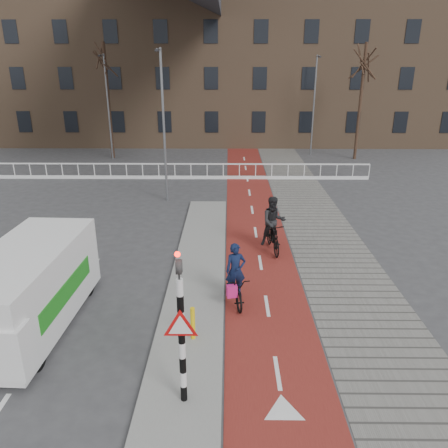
{
  "coord_description": "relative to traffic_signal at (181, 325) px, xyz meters",
  "views": [
    {
      "loc": [
        0.33,
        -9.39,
        6.89
      ],
      "look_at": [
        0.18,
        5.0,
        1.5
      ],
      "focal_mm": 35.0,
      "sensor_mm": 36.0,
      "label": 1
    }
  ],
  "objects": [
    {
      "name": "ground",
      "position": [
        0.6,
        2.02,
        -1.99
      ],
      "size": [
        120.0,
        120.0,
        0.0
      ],
      "primitive_type": "plane",
      "color": "#38383A",
      "rests_on": "ground"
    },
    {
      "name": "bike_lane",
      "position": [
        2.1,
        12.02,
        -1.98
      ],
      "size": [
        2.5,
        60.0,
        0.01
      ],
      "primitive_type": "cube",
      "color": "maroon",
      "rests_on": "ground"
    },
    {
      "name": "sidewalk",
      "position": [
        4.9,
        12.02,
        -1.98
      ],
      "size": [
        3.0,
        60.0,
        0.01
      ],
      "primitive_type": "cube",
      "color": "slate",
      "rests_on": "ground"
    },
    {
      "name": "curb_island",
      "position": [
        -0.1,
        6.02,
        -1.93
      ],
      "size": [
        1.8,
        16.0,
        0.12
      ],
      "primitive_type": "cube",
      "color": "gray",
      "rests_on": "ground"
    },
    {
      "name": "traffic_signal",
      "position": [
        0.0,
        0.0,
        0.0
      ],
      "size": [
        0.8,
        0.8,
        3.68
      ],
      "color": "black",
      "rests_on": "curb_island"
    },
    {
      "name": "bollard",
      "position": [
        0.02,
        2.22,
        -1.42
      ],
      "size": [
        0.12,
        0.12,
        0.9
      ],
      "primitive_type": "cylinder",
      "color": "yellow",
      "rests_on": "curb_island"
    },
    {
      "name": "cyclist_near",
      "position": [
        1.15,
        4.24,
        -1.34
      ],
      "size": [
        0.98,
        1.9,
        1.9
      ],
      "rotation": [
        0.0,
        0.0,
        0.2
      ],
      "color": "black",
      "rests_on": "bike_lane"
    },
    {
      "name": "cyclist_far",
      "position": [
        2.63,
        8.09,
        -1.09
      ],
      "size": [
        1.02,
        2.1,
        2.16
      ],
      "rotation": [
        0.0,
        0.0,
        0.13
      ],
      "color": "black",
      "rests_on": "bike_lane"
    },
    {
      "name": "van",
      "position": [
        -4.45,
        2.91,
        -0.81
      ],
      "size": [
        2.29,
        5.3,
        2.24
      ],
      "rotation": [
        0.0,
        0.0,
        -0.04
      ],
      "color": "white",
      "rests_on": "ground"
    },
    {
      "name": "railing",
      "position": [
        -4.4,
        19.02,
        -1.68
      ],
      "size": [
        28.0,
        0.1,
        0.99
      ],
      "color": "silver",
      "rests_on": "ground"
    },
    {
      "name": "townhouse_row",
      "position": [
        -2.4,
        34.02,
        5.82
      ],
      "size": [
        46.0,
        10.0,
        15.9
      ],
      "color": "#7F6047",
      "rests_on": "ground"
    },
    {
      "name": "tree_mid",
      "position": [
        -7.85,
        25.36,
        2.08
      ],
      "size": [
        0.26,
        0.26,
        8.14
      ],
      "primitive_type": "cylinder",
      "color": "#301D15",
      "rests_on": "ground"
    },
    {
      "name": "tree_right",
      "position": [
        10.38,
        25.11,
        2.07
      ],
      "size": [
        0.22,
        0.22,
        8.12
      ],
      "primitive_type": "cylinder",
      "color": "#301D15",
      "rests_on": "ground"
    },
    {
      "name": "streetlight_near",
      "position": [
        -2.29,
        14.55,
        1.75
      ],
      "size": [
        0.12,
        0.12,
        7.49
      ],
      "primitive_type": "cylinder",
      "color": "slate",
      "rests_on": "ground"
    },
    {
      "name": "streetlight_left",
      "position": [
        -7.75,
        24.89,
        1.69
      ],
      "size": [
        0.12,
        0.12,
        7.36
      ],
      "primitive_type": "cylinder",
      "color": "slate",
      "rests_on": "ground"
    },
    {
      "name": "streetlight_right",
      "position": [
        7.37,
        26.74,
        1.67
      ],
      "size": [
        0.12,
        0.12,
        7.31
      ],
      "primitive_type": "cylinder",
      "color": "slate",
      "rests_on": "ground"
    }
  ]
}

